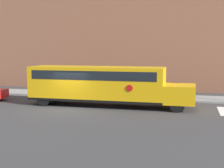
% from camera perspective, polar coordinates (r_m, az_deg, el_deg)
% --- Properties ---
extents(ground_plane, '(60.00, 60.00, 0.00)m').
position_cam_1_polar(ground_plane, '(21.80, -8.28, -4.61)').
color(ground_plane, '#3A3838').
extents(sidewalk_strip, '(44.00, 3.00, 0.15)m').
position_cam_1_polar(sidewalk_strip, '(27.82, -3.14, -2.01)').
color(sidewalk_strip, gray).
rests_on(sidewalk_strip, ground).
extents(building_backdrop, '(32.00, 4.00, 13.48)m').
position_cam_1_polar(building_backdrop, '(33.88, 0.14, 10.80)').
color(building_backdrop, '#935B42').
rests_on(building_backdrop, ground).
extents(school_bus, '(11.93, 2.57, 2.86)m').
position_cam_1_polar(school_bus, '(22.66, -1.72, 0.11)').
color(school_bus, '#EAA80F').
rests_on(school_bus, ground).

